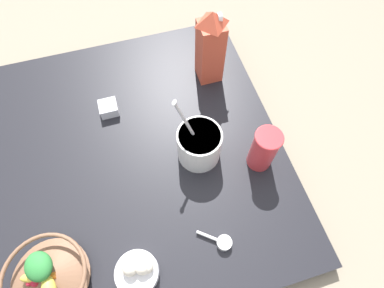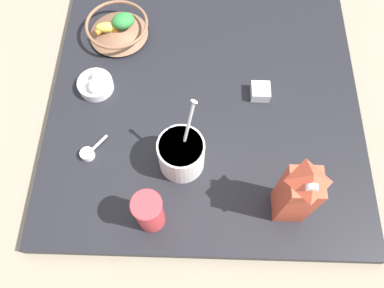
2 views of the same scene
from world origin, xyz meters
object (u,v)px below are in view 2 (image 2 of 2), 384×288
at_px(milk_carton, 298,193).
at_px(yogurt_tub, 181,153).
at_px(drinking_cup, 149,212).
at_px(spice_jar, 260,92).
at_px(garlic_bowl, 96,84).
at_px(fruit_bowl, 118,28).

bearing_deg(milk_carton, yogurt_tub, 156.64).
xyz_separation_m(drinking_cup, spice_jar, (0.29, 0.39, -0.06)).
relative_size(yogurt_tub, spice_jar, 4.36).
relative_size(yogurt_tub, drinking_cup, 1.67).
bearing_deg(garlic_bowl, spice_jar, -0.96).
bearing_deg(spice_jar, fruit_bowl, 154.44).
height_order(milk_carton, spice_jar, milk_carton).
xyz_separation_m(fruit_bowl, drinking_cup, (0.15, -0.60, 0.04)).
distance_m(yogurt_tub, spice_jar, 0.32).
height_order(drinking_cup, spice_jar, drinking_cup).
height_order(fruit_bowl, milk_carton, milk_carton).
xyz_separation_m(milk_carton, drinking_cup, (-0.35, -0.04, -0.05)).
bearing_deg(fruit_bowl, milk_carton, -48.33).
distance_m(drinking_cup, garlic_bowl, 0.44).
bearing_deg(garlic_bowl, fruit_bowl, 77.44).
bearing_deg(spice_jar, yogurt_tub, -134.75).
xyz_separation_m(milk_carton, spice_jar, (-0.05, 0.34, -0.11)).
height_order(drinking_cup, garlic_bowl, drinking_cup).
bearing_deg(drinking_cup, garlic_bowl, 116.32).
bearing_deg(garlic_bowl, yogurt_tub, -41.40).
relative_size(fruit_bowl, milk_carton, 0.79).
relative_size(milk_carton, yogurt_tub, 1.04).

